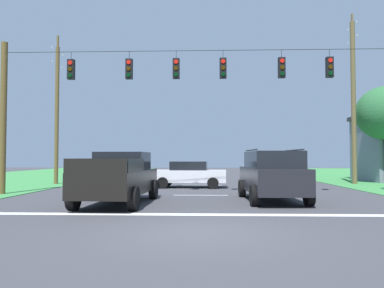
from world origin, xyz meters
name	(u,v)px	position (x,y,z in m)	size (l,w,h in m)	color
ground_plane	(196,232)	(0.00, 0.00, 0.00)	(120.00, 120.00, 0.00)	#3D3D42
stop_bar_stripe	(198,214)	(0.00, 2.69, 0.00)	(15.82, 0.45, 0.01)	white
lane_dash_0	(201,195)	(0.00, 8.69, 0.00)	(0.15, 2.50, 0.01)	white
lane_dash_1	(202,185)	(0.00, 15.26, 0.00)	(0.15, 2.50, 0.01)	white
lane_dash_2	(203,178)	(0.00, 24.47, 0.00)	(0.15, 2.50, 0.01)	white
overhead_signal_span	(200,104)	(-0.04, 8.73, 4.25)	(18.91, 0.31, 7.26)	brown
pickup_truck	(119,178)	(-3.03, 5.35, 0.97)	(2.45, 5.47, 1.95)	black
suv_black	(272,174)	(2.88, 6.37, 1.06)	(2.36, 4.87, 2.05)	black
distant_car_crossing_white	(189,174)	(-0.74, 13.31, 0.79)	(4.38, 2.17, 1.52)	silver
utility_pole_mid_right	(353,99)	(10.06, 16.52, 5.66)	(0.31, 1.66, 11.38)	brown
utility_pole_near_left	(57,110)	(-9.60, 15.75, 4.92)	(0.26, 1.94, 9.88)	brown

